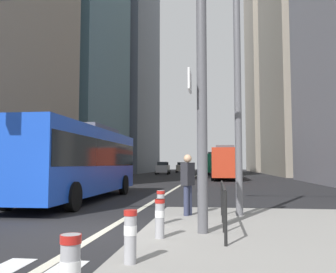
# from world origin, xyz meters

# --- Properties ---
(ground_plane) EXTENTS (160.00, 160.00, 0.00)m
(ground_plane) POSITION_xyz_m (0.00, 20.00, 0.00)
(ground_plane) COLOR black
(lane_centre_line) EXTENTS (0.20, 80.00, 0.01)m
(lane_centre_line) POSITION_xyz_m (0.00, 30.00, 0.01)
(lane_centre_line) COLOR beige
(lane_centre_line) RESTS_ON ground
(office_tower_left_mid) EXTENTS (10.77, 18.48, 41.21)m
(office_tower_left_mid) POSITION_xyz_m (-16.00, 37.16, 20.61)
(office_tower_left_mid) COLOR slate
(office_tower_left_mid) RESTS_ON ground
(office_tower_left_far) EXTENTS (12.26, 23.48, 52.73)m
(office_tower_left_far) POSITION_xyz_m (-16.00, 60.51, 26.37)
(office_tower_left_far) COLOR slate
(office_tower_left_far) RESTS_ON ground
(office_tower_right_mid) EXTENTS (12.74, 22.89, 38.79)m
(office_tower_right_mid) POSITION_xyz_m (17.00, 46.22, 19.40)
(office_tower_right_mid) COLOR gray
(office_tower_right_mid) RESTS_ON ground
(office_tower_right_far) EXTENTS (13.69, 21.44, 52.83)m
(office_tower_right_far) POSITION_xyz_m (17.00, 72.26, 26.41)
(office_tower_right_far) COLOR gray
(office_tower_right_far) RESTS_ON ground
(city_bus_blue_oncoming) EXTENTS (2.74, 10.84, 3.40)m
(city_bus_blue_oncoming) POSITION_xyz_m (-3.35, 6.97, 1.84)
(city_bus_blue_oncoming) COLOR blue
(city_bus_blue_oncoming) RESTS_ON ground
(city_bus_red_receding) EXTENTS (2.73, 11.56, 3.40)m
(city_bus_red_receding) POSITION_xyz_m (3.56, 30.21, 1.84)
(city_bus_red_receding) COLOR red
(city_bus_red_receding) RESTS_ON ground
(city_bus_red_distant) EXTENTS (2.77, 11.42, 3.40)m
(city_bus_red_distant) POSITION_xyz_m (2.43, 49.76, 1.84)
(city_bus_red_distant) COLOR #198456
(city_bus_red_distant) RESTS_ON ground
(car_oncoming_mid) EXTENTS (2.07, 4.11, 1.94)m
(car_oncoming_mid) POSITION_xyz_m (-3.67, 59.51, 0.99)
(car_oncoming_mid) COLOR #B2A899
(car_oncoming_mid) RESTS_ON ground
(car_receding_near) EXTENTS (2.05, 4.20, 1.94)m
(car_receding_near) POSITION_xyz_m (2.10, 53.47, 0.99)
(car_receding_near) COLOR gold
(car_receding_near) RESTS_ON ground
(car_receding_far) EXTENTS (2.22, 4.55, 1.94)m
(car_receding_far) POSITION_xyz_m (3.07, 40.42, 0.99)
(car_receding_far) COLOR maroon
(car_receding_far) RESTS_ON ground
(car_oncoming_far) EXTENTS (2.17, 4.33, 1.94)m
(car_oncoming_far) POSITION_xyz_m (-5.49, 47.39, 0.99)
(car_oncoming_far) COLOR silver
(car_oncoming_far) RESTS_ON ground
(traffic_signal_gantry) EXTENTS (6.72, 0.65, 6.00)m
(traffic_signal_gantry) POSITION_xyz_m (0.09, -0.53, 4.14)
(traffic_signal_gantry) COLOR #515156
(traffic_signal_gantry) RESTS_ON median_island
(street_lamp_post) EXTENTS (5.50, 0.32, 8.00)m
(street_lamp_post) POSITION_xyz_m (3.29, 2.26, 5.28)
(street_lamp_post) COLOR #56565B
(street_lamp_post) RESTS_ON median_island
(bollard_left) EXTENTS (0.20, 0.20, 0.77)m
(bollard_left) POSITION_xyz_m (1.39, -2.99, 0.58)
(bollard_left) COLOR #99999E
(bollard_left) RESTS_ON median_island
(bollard_right) EXTENTS (0.20, 0.20, 0.76)m
(bollard_right) POSITION_xyz_m (1.54, -1.15, 0.57)
(bollard_right) COLOR #99999E
(bollard_right) RESTS_ON median_island
(bollard_back) EXTENTS (0.20, 0.20, 0.80)m
(bollard_back) POSITION_xyz_m (1.31, 0.50, 0.60)
(bollard_back) COLOR #99999E
(bollard_back) RESTS_ON median_island
(pedestrian_railing) EXTENTS (0.06, 3.89, 0.98)m
(pedestrian_railing) POSITION_xyz_m (2.80, 0.24, 0.86)
(pedestrian_railing) COLOR black
(pedestrian_railing) RESTS_ON median_island
(pedestrian_waiting) EXTENTS (0.40, 0.45, 1.71)m
(pedestrian_waiting) POSITION_xyz_m (1.85, 2.04, 1.10)
(pedestrian_waiting) COLOR #2D334C
(pedestrian_waiting) RESTS_ON median_island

